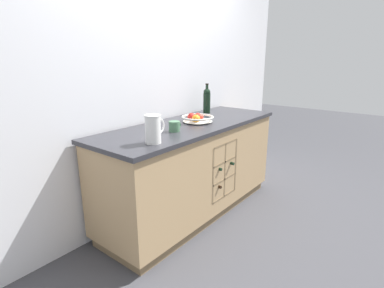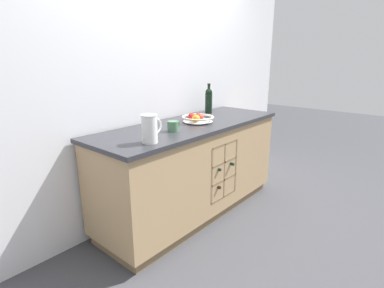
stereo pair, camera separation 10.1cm
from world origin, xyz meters
name	(u,v)px [view 1 (the left image)]	position (x,y,z in m)	size (l,w,h in m)	color
ground_plane	(192,211)	(0.00, 0.00, 0.00)	(14.00, 14.00, 0.00)	#424247
back_wall	(160,79)	(0.00, 0.39, 1.27)	(4.40, 0.06, 2.55)	white
kitchen_island	(192,169)	(0.00, 0.00, 0.45)	(1.98, 0.69, 0.89)	olive
fruit_bowl	(197,118)	(0.06, -0.01, 0.93)	(0.30, 0.30, 0.09)	silver
white_pitcher	(153,128)	(-0.68, -0.19, 1.00)	(0.17, 0.12, 0.20)	white
ceramic_mug	(175,126)	(-0.33, -0.08, 0.94)	(0.12, 0.09, 0.08)	#4C7A56
standing_wine_bottle	(207,100)	(0.51, 0.20, 1.03)	(0.08, 0.08, 0.31)	black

